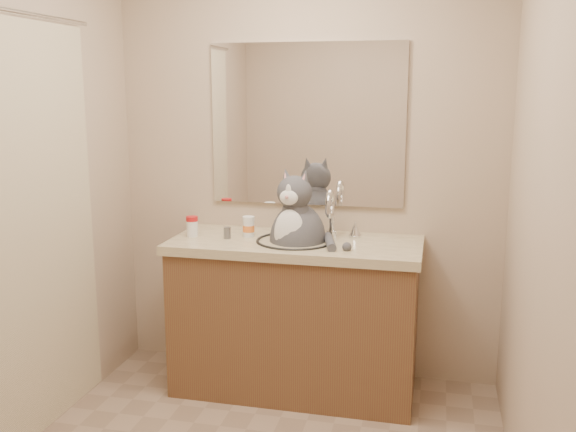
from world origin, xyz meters
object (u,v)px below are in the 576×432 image
(pill_bottle_redcap, at_px, (192,226))
(grey_canister, at_px, (227,233))
(pill_bottle_orange, at_px, (249,227))
(cat, at_px, (297,235))

(pill_bottle_redcap, height_order, grey_canister, pill_bottle_redcap)
(pill_bottle_redcap, height_order, pill_bottle_orange, same)
(pill_bottle_redcap, bearing_deg, pill_bottle_orange, 12.84)
(pill_bottle_orange, xyz_separation_m, grey_canister, (-0.10, -0.07, -0.02))
(cat, distance_m, pill_bottle_orange, 0.29)
(cat, bearing_deg, grey_canister, -164.48)
(pill_bottle_redcap, xyz_separation_m, grey_canister, (0.20, -0.00, -0.03))
(pill_bottle_orange, height_order, grey_canister, pill_bottle_orange)
(cat, bearing_deg, pill_bottle_orange, -177.32)
(cat, height_order, grey_canister, cat)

